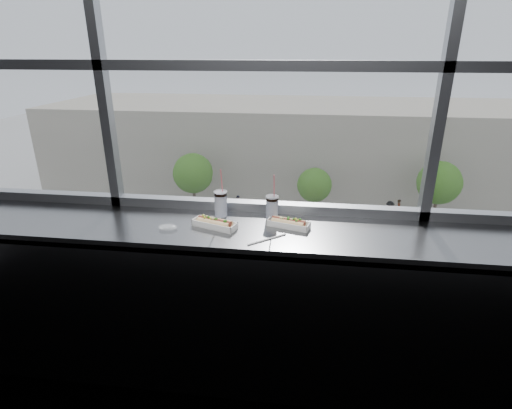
# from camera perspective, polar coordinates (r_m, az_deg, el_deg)

# --- Properties ---
(wall_back_lower) EXTENTS (6.00, 0.00, 6.00)m
(wall_back_lower) POSITION_cam_1_polar(r_m,az_deg,el_deg) (2.87, 1.01, -11.09)
(wall_back_lower) COLOR black
(wall_back_lower) RESTS_ON ground
(window_glass) EXTENTS (6.00, 0.00, 6.00)m
(window_glass) POSITION_cam_1_polar(r_m,az_deg,el_deg) (2.45, 1.36, 26.28)
(window_glass) COLOR silver
(window_glass) RESTS_ON ground
(window_mullions) EXTENTS (6.00, 0.08, 2.40)m
(window_mullions) POSITION_cam_1_polar(r_m,az_deg,el_deg) (2.43, 1.30, 26.32)
(window_mullions) COLOR gray
(window_mullions) RESTS_ON ground
(counter) EXTENTS (6.00, 0.55, 0.06)m
(counter) POSITION_cam_1_polar(r_m,az_deg,el_deg) (2.38, 0.33, -4.06)
(counter) COLOR slate
(counter) RESTS_ON ground
(counter_fascia) EXTENTS (6.00, 0.04, 1.04)m
(counter_fascia) POSITION_cam_1_polar(r_m,az_deg,el_deg) (2.44, -0.48, -17.74)
(counter_fascia) COLOR slate
(counter_fascia) RESTS_ON ground
(hotdog_tray_left) EXTENTS (0.28, 0.17, 0.07)m
(hotdog_tray_left) POSITION_cam_1_polar(r_m,az_deg,el_deg) (2.38, -5.93, -2.65)
(hotdog_tray_left) COLOR white
(hotdog_tray_left) RESTS_ON counter
(hotdog_tray_right) EXTENTS (0.27, 0.15, 0.06)m
(hotdog_tray_right) POSITION_cam_1_polar(r_m,az_deg,el_deg) (2.38, 4.66, -2.63)
(hotdog_tray_right) COLOR white
(hotdog_tray_right) RESTS_ON counter
(soda_cup_left) EXTENTS (0.09, 0.09, 0.31)m
(soda_cup_left) POSITION_cam_1_polar(r_m,az_deg,el_deg) (2.51, -5.05, 0.32)
(soda_cup_left) COLOR white
(soda_cup_left) RESTS_ON counter
(soda_cup_right) EXTENTS (0.08, 0.08, 0.30)m
(soda_cup_right) POSITION_cam_1_polar(r_m,az_deg,el_deg) (2.45, 2.31, -0.33)
(soda_cup_right) COLOR white
(soda_cup_right) RESTS_ON counter
(loose_straw) EXTENTS (0.20, 0.17, 0.01)m
(loose_straw) POSITION_cam_1_polar(r_m,az_deg,el_deg) (2.22, 1.59, -4.99)
(loose_straw) COLOR white
(loose_straw) RESTS_ON counter
(wrapper) EXTENTS (0.11, 0.08, 0.03)m
(wrapper) POSITION_cam_1_polar(r_m,az_deg,el_deg) (2.40, -12.50, -3.17)
(wrapper) COLOR silver
(wrapper) RESTS_ON counter
(plaza_ground) EXTENTS (120.00, 120.00, 0.00)m
(plaza_ground) POSITION_cam_1_polar(r_m,az_deg,el_deg) (47.74, 6.88, 5.40)
(plaza_ground) COLOR #9E9E9D
(plaza_ground) RESTS_ON ground
(street_asphalt) EXTENTS (80.00, 10.00, 0.06)m
(street_asphalt) POSITION_cam_1_polar(r_m,az_deg,el_deg) (25.94, 5.92, -8.89)
(street_asphalt) COLOR black
(street_asphalt) RESTS_ON plaza_ground
(far_sidewalk) EXTENTS (80.00, 6.00, 0.04)m
(far_sidewalk) POSITION_cam_1_polar(r_m,az_deg,el_deg) (33.10, 6.39, -1.93)
(far_sidewalk) COLOR #9E9E9D
(far_sidewalk) RESTS_ON plaza_ground
(far_building) EXTENTS (50.00, 14.00, 8.00)m
(far_building) POSITION_cam_1_polar(r_m,az_deg,el_deg) (41.42, 6.99, 8.64)
(far_building) COLOR #9F9685
(far_building) RESTS_ON plaza_ground
(car_near_b) EXTENTS (3.17, 6.13, 1.96)m
(car_near_b) POSITION_cam_1_polar(r_m,az_deg,el_deg) (22.65, -7.62, -10.89)
(car_near_b) COLOR black
(car_near_b) RESTS_ON street_asphalt
(car_far_b) EXTENTS (3.15, 6.51, 2.10)m
(car_far_b) POSITION_cam_1_polar(r_m,az_deg,el_deg) (29.03, 9.38, -3.21)
(car_far_b) COLOR #921904
(car_far_b) RESTS_ON street_asphalt
(car_near_a) EXTENTS (3.59, 6.99, 2.23)m
(car_near_a) POSITION_cam_1_polar(r_m,az_deg,el_deg) (25.67, -25.28, -8.45)
(car_near_a) COLOR #A2AACC
(car_near_a) RESTS_ON street_asphalt
(car_near_c) EXTENTS (3.62, 6.98, 2.23)m
(car_near_c) POSITION_cam_1_polar(r_m,az_deg,el_deg) (21.98, 10.35, -11.76)
(car_near_c) COLOR maroon
(car_near_c) RESTS_ON street_asphalt
(car_far_c) EXTENTS (3.28, 6.49, 2.08)m
(car_far_c) POSITION_cam_1_polar(r_m,az_deg,el_deg) (31.98, 31.75, -3.97)
(car_far_c) COLOR silver
(car_far_c) RESTS_ON street_asphalt
(car_far_a) EXTENTS (3.45, 7.17, 2.32)m
(car_far_a) POSITION_cam_1_polar(r_m,az_deg,el_deg) (31.24, -15.25, -1.66)
(car_far_a) COLOR black
(car_far_a) RESTS_ON street_asphalt
(car_near_d) EXTENTS (2.52, 5.95, 1.98)m
(car_near_d) POSITION_cam_1_polar(r_m,az_deg,el_deg) (23.48, 27.30, -12.09)
(car_near_d) COLOR white
(car_near_d) RESTS_ON street_asphalt
(pedestrian_d) EXTENTS (0.65, 0.87, 1.96)m
(pedestrian_d) POSITION_cam_1_polar(r_m,az_deg,el_deg) (34.49, 19.74, -0.34)
(pedestrian_d) COLOR #66605B
(pedestrian_d) RESTS_ON far_sidewalk
(pedestrian_a) EXTENTS (0.69, 0.92, 2.08)m
(pedestrian_a) POSITION_cam_1_polar(r_m,az_deg,el_deg) (33.10, -2.59, 0.18)
(pedestrian_a) COLOR #66605B
(pedestrian_a) RESTS_ON far_sidewalk
(pedestrian_c) EXTENTS (0.73, 0.98, 2.20)m
(pedestrian_c) POSITION_cam_1_polar(r_m,az_deg,el_deg) (33.30, 18.53, -0.73)
(pedestrian_c) COLOR #66605B
(pedestrian_c) RESTS_ON far_sidewalk
(tree_left) EXTENTS (3.31, 3.31, 5.17)m
(tree_left) POSITION_cam_1_polar(r_m,az_deg,el_deg) (33.18, -8.98, 4.42)
(tree_left) COLOR #47382B
(tree_left) RESTS_ON far_sidewalk
(tree_center) EXTENTS (2.76, 2.76, 4.31)m
(tree_center) POSITION_cam_1_polar(r_m,az_deg,el_deg) (32.07, 8.34, 2.76)
(tree_center) COLOR #47382B
(tree_center) RESTS_ON far_sidewalk
(tree_right) EXTENTS (3.32, 3.32, 5.19)m
(tree_right) POSITION_cam_1_polar(r_m,az_deg,el_deg) (33.44, 24.71, 2.83)
(tree_right) COLOR #47382B
(tree_right) RESTS_ON far_sidewalk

